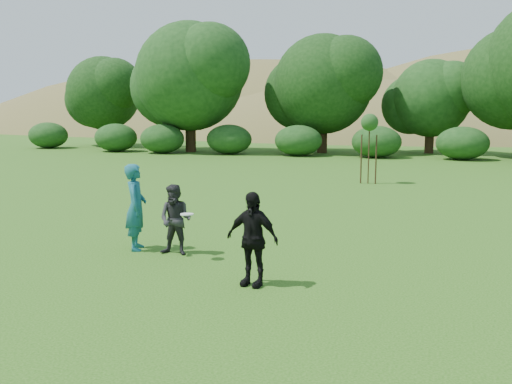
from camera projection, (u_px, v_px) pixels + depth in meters
ground at (206, 271)px, 10.87m from camera, size 120.00×120.00×0.00m
player_teal at (136, 207)px, 12.38m from camera, size 0.69×0.81×1.89m
player_grey at (176, 220)px, 11.98m from camera, size 0.75×0.60×1.50m
player_black at (252, 239)px, 9.87m from camera, size 1.02×0.54×1.66m
frisbee at (187, 214)px, 11.51m from camera, size 0.27×0.27×0.03m
sapling at (370, 124)px, 23.01m from camera, size 0.70×0.70×2.85m
hillside at (407, 220)px, 76.94m from camera, size 150.00×72.00×52.00m
tree_row at (435, 79)px, 36.01m from camera, size 53.92×10.38×9.62m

